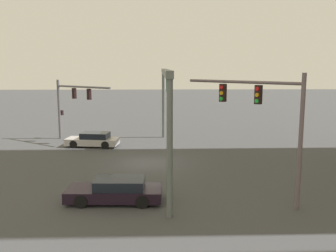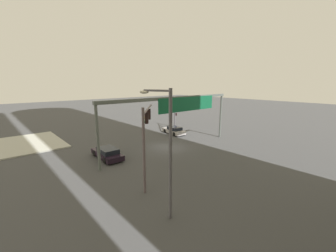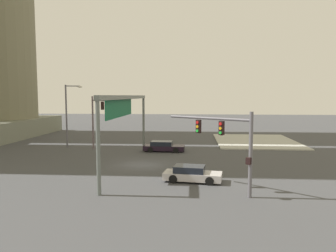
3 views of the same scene
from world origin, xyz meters
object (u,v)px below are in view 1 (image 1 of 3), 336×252
(traffic_signal_opposite_side, at_px, (71,100))
(sedan_car_approaching, at_px, (93,140))
(sedan_car_waiting_far, at_px, (116,191))
(traffic_signal_near_corner, at_px, (267,112))

(traffic_signal_opposite_side, xyz_separation_m, sedan_car_approaching, (2.72, 2.39, -3.19))
(sedan_car_waiting_far, bearing_deg, traffic_signal_near_corner, -177.94)
(traffic_signal_opposite_side, relative_size, sedan_car_approaching, 1.21)
(sedan_car_approaching, distance_m, sedan_car_waiting_far, 13.62)
(traffic_signal_near_corner, bearing_deg, sedan_car_approaching, -8.63)
(traffic_signal_opposite_side, distance_m, sedan_car_waiting_far, 17.23)
(sedan_car_approaching, xyz_separation_m, sedan_car_waiting_far, (13.18, 3.42, 0.00))
(traffic_signal_near_corner, relative_size, traffic_signal_opposite_side, 1.17)
(traffic_signal_opposite_side, height_order, sedan_car_approaching, traffic_signal_opposite_side)
(traffic_signal_near_corner, xyz_separation_m, traffic_signal_opposite_side, (-15.91, -13.33, -0.79))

